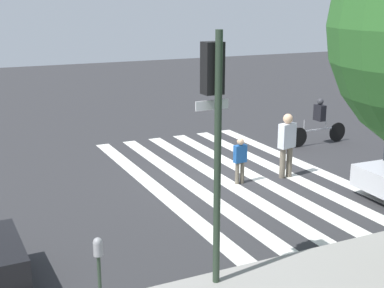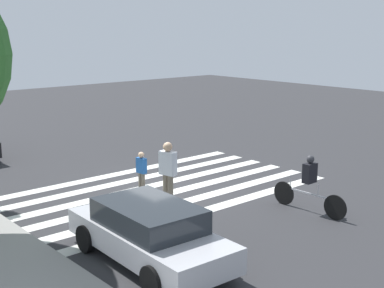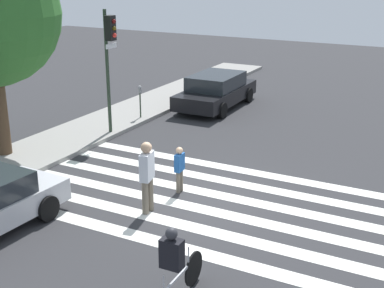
{
  "view_description": "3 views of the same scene",
  "coord_description": "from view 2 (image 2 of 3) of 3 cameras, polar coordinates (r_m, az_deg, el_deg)",
  "views": [
    {
      "loc": [
        7.44,
        12.71,
        4.88
      ],
      "look_at": [
        0.99,
        -0.74,
        0.88
      ],
      "focal_mm": 50.0,
      "sensor_mm": 36.0,
      "label": 1
    },
    {
      "loc": [
        -13.04,
        10.1,
        5.08
      ],
      "look_at": [
        -0.59,
        -0.75,
        1.47
      ],
      "focal_mm": 50.0,
      "sensor_mm": 36.0,
      "label": 2
    },
    {
      "loc": [
        -11.5,
        -5.9,
        5.97
      ],
      "look_at": [
        0.17,
        0.26,
        1.45
      ],
      "focal_mm": 50.0,
      "sensor_mm": 36.0,
      "label": 3
    }
  ],
  "objects": [
    {
      "name": "pedestrian_child_with_backpack",
      "position": [
        15.56,
        -2.59,
        -2.7
      ],
      "size": [
        0.55,
        0.34,
        1.85
      ],
      "rotation": [
        0.0,
        0.0,
        3.37
      ],
      "color": "#6B6051",
      "rests_on": "ground_plane"
    },
    {
      "name": "crosswalk_stripes",
      "position": [
        17.25,
        -3.17,
        -4.79
      ],
      "size": [
        5.35,
        10.0,
        0.01
      ],
      "color": "silver",
      "rests_on": "ground_plane"
    },
    {
      "name": "pedestrian_adult_blue_shirt",
      "position": [
        16.83,
        -5.41,
        -2.71
      ],
      "size": [
        0.37,
        0.19,
        1.29
      ],
      "rotation": [
        0.0,
        0.0,
        3.2
      ],
      "color": "#6B6051",
      "rests_on": "ground_plane"
    },
    {
      "name": "cyclist_far_lane",
      "position": [
        15.25,
        12.4,
        -3.99
      ],
      "size": [
        2.42,
        0.41,
        1.64
      ],
      "rotation": [
        0.0,
        0.0,
        0.02
      ],
      "color": "black",
      "rests_on": "ground_plane"
    },
    {
      "name": "car_parked_dark_suv",
      "position": [
        11.91,
        -4.6,
        -9.34
      ],
      "size": [
        4.44,
        2.03,
        1.33
      ],
      "rotation": [
        0.0,
        0.0,
        -0.04
      ],
      "color": "#B7B7BC",
      "rests_on": "ground_plane"
    },
    {
      "name": "ground_plane",
      "position": [
        17.26,
        -3.17,
        -4.81
      ],
      "size": [
        60.0,
        60.0,
        0.0
      ],
      "primitive_type": "plane",
      "color": "#2D2D30"
    }
  ]
}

